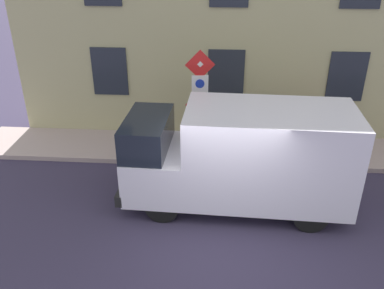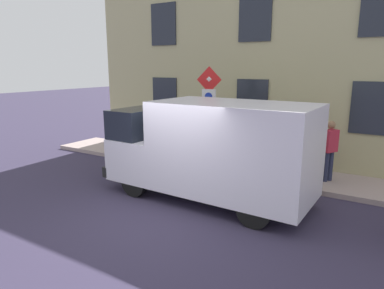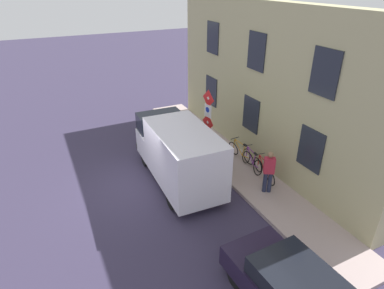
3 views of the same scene
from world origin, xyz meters
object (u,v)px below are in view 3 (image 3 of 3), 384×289
object	(u,v)px
bicycle_purple	(252,161)
litter_bin	(224,159)
bicycle_orange	(241,152)
pedestrian	(269,171)
delivery_van	(178,152)
sign_post_stacked	(208,117)
bicycle_red	(264,170)

from	to	relation	value
bicycle_purple	litter_bin	size ratio (longest dim) A/B	1.91
bicycle_purple	bicycle_orange	xyz separation A→B (m)	(-0.00, 0.85, 0.00)
pedestrian	litter_bin	world-z (taller)	pedestrian
delivery_van	bicycle_purple	xyz separation A→B (m)	(3.13, -0.66, -0.82)
sign_post_stacked	litter_bin	distance (m)	1.94
pedestrian	bicycle_red	bearing A→B (deg)	-179.00
sign_post_stacked	bicycle_red	world-z (taller)	sign_post_stacked
delivery_van	bicycle_red	world-z (taller)	delivery_van
bicycle_red	litter_bin	world-z (taller)	litter_bin
bicycle_red	pedestrian	xyz separation A→B (m)	(-0.47, -0.82, 0.56)
bicycle_red	litter_bin	distance (m)	1.77
sign_post_stacked	bicycle_red	bearing A→B (deg)	-64.94
bicycle_red	bicycle_orange	size ratio (longest dim) A/B	1.00
bicycle_orange	litter_bin	bearing A→B (deg)	99.54
pedestrian	litter_bin	bearing A→B (deg)	-134.26
litter_bin	pedestrian	bearing A→B (deg)	-74.86
sign_post_stacked	bicycle_purple	xyz separation A→B (m)	(1.22, -1.75, -1.60)
delivery_van	litter_bin	size ratio (longest dim) A/B	5.99
sign_post_stacked	pedestrian	distance (m)	3.66
pedestrian	delivery_van	bearing A→B (deg)	-100.75
sign_post_stacked	bicycle_purple	bearing A→B (deg)	-55.21
delivery_van	bicycle_purple	size ratio (longest dim) A/B	3.14
bicycle_purple	pedestrian	size ratio (longest dim) A/B	1.00
sign_post_stacked	litter_bin	bearing A→B (deg)	-83.03
bicycle_orange	delivery_van	bearing A→B (deg)	87.53
sign_post_stacked	bicycle_purple	distance (m)	2.67
bicycle_red	bicycle_purple	xyz separation A→B (m)	(-0.00, 0.85, 0.00)
bicycle_orange	bicycle_red	bearing A→B (deg)	174.10
litter_bin	bicycle_purple	bearing A→B (deg)	-27.38
bicycle_purple	litter_bin	world-z (taller)	litter_bin
bicycle_red	sign_post_stacked	bearing A→B (deg)	33.20
sign_post_stacked	pedestrian	world-z (taller)	sign_post_stacked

